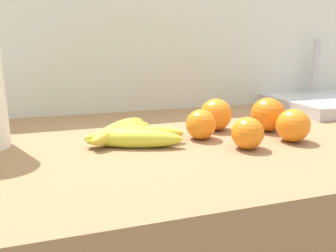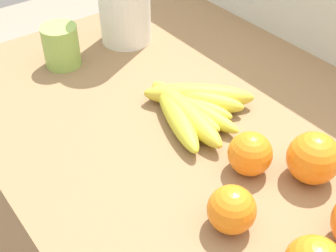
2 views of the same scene
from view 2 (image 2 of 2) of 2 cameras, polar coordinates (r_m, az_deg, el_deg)
name	(u,v)px [view 2 (image 2 of 2)]	position (r m, az deg, el deg)	size (l,w,h in m)	color
banana_bunch	(189,106)	(0.81, 2.63, 2.54)	(0.21, 0.21, 0.04)	gold
orange_far_right	(232,210)	(0.62, 7.93, -10.27)	(0.07, 0.07, 0.07)	orange
orange_center	(313,158)	(0.71, 17.67, -3.83)	(0.08, 0.08, 0.08)	orange
orange_right	(250,154)	(0.70, 10.19, -3.42)	(0.07, 0.07, 0.07)	orange
mug	(61,46)	(0.96, -13.18, 9.68)	(0.07, 0.07, 0.09)	#94BF56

